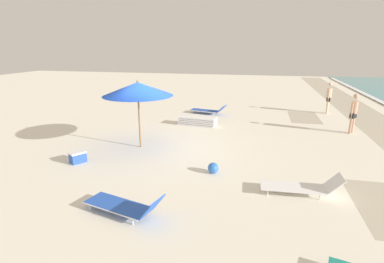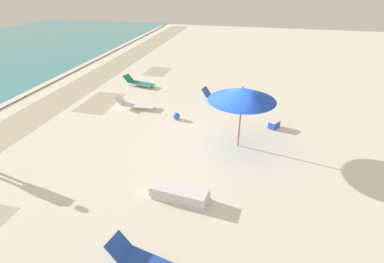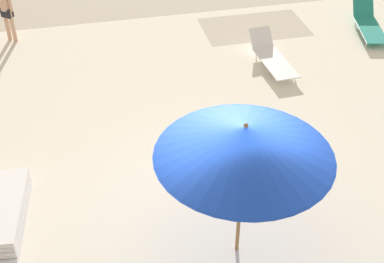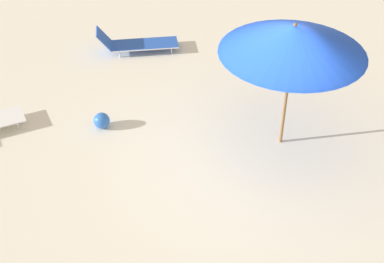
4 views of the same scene
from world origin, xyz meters
TOP-DOWN VIEW (x-y plane):
  - ground_plane at (0.00, 0.01)m, footprint 60.00×60.00m
  - beach_umbrella at (0.13, -0.82)m, footprint 2.59×2.59m
  - lounger_stack at (-3.56, 0.64)m, footprint 0.82×1.97m
  - sun_lounger_under_umbrella at (4.69, 0.68)m, footprint 1.09×2.07m
  - sun_lounger_beside_umbrella at (2.74, 4.76)m, footprint 0.71×2.07m
  - sun_lounger_near_water_left at (-6.15, 0.73)m, footprint 1.04×2.15m
  - beachgoer_wading_adult at (-7.81, 7.36)m, footprint 0.43×0.27m
  - beachgoer_shoreline_child at (-3.71, 7.59)m, footprint 0.36×0.33m
  - beach_ball at (1.93, 2.29)m, footprint 0.33×0.33m
  - cooler_box at (2.08, -2.25)m, footprint 0.61×0.57m

SIDE VIEW (x-z plane):
  - ground_plane at x=0.00m, z-range -0.16..0.00m
  - beach_ball at x=1.93m, z-range 0.00..0.33m
  - cooler_box at x=2.08m, z-range 0.00..0.37m
  - lounger_stack at x=-3.56m, z-range 0.00..0.41m
  - sun_lounger_near_water_left at x=-6.15m, z-range -0.07..0.50m
  - sun_lounger_beside_umbrella at x=2.74m, z-range -0.07..0.51m
  - sun_lounger_under_umbrella at x=4.69m, z-range -0.09..0.53m
  - beachgoer_wading_adult at x=-7.81m, z-range 0.12..1.88m
  - beachgoer_shoreline_child at x=-3.71m, z-range 0.12..1.88m
  - beach_umbrella at x=0.13m, z-range 0.95..3.51m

